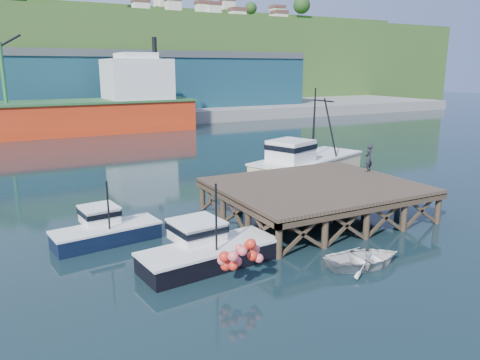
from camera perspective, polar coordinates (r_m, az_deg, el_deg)
ground at (r=27.53m, az=-0.23°, el=-6.04°), size 300.00×300.00×0.00m
wharf at (r=29.68m, az=9.37°, el=-0.86°), size 12.00×10.00×2.62m
far_quay at (r=94.09m, az=-20.73°, el=7.64°), size 160.00×40.00×2.00m
warehouse_mid at (r=88.82m, az=-20.58°, el=10.92°), size 28.00×16.00×9.00m
warehouse_right at (r=97.54m, az=-2.51°, el=11.90°), size 30.00×16.00×9.00m
cargo_ship at (r=71.29m, az=-25.24°, el=7.49°), size 55.50×10.00×13.75m
hillside at (r=123.56m, az=-23.07°, el=13.30°), size 220.00×50.00×22.00m
boat_navy at (r=26.53m, az=-16.17°, el=-5.74°), size 5.87×3.42×3.54m
boat_black at (r=22.75m, az=-4.13°, el=-8.32°), size 6.99×5.84×4.18m
trawler at (r=39.51m, az=7.98°, el=2.22°), size 12.09×7.78×7.62m
dinghy at (r=23.27m, az=14.86°, el=-9.23°), size 4.23×3.30×0.80m
dockworker at (r=33.85m, az=15.40°, el=2.60°), size 0.83×0.71×1.93m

